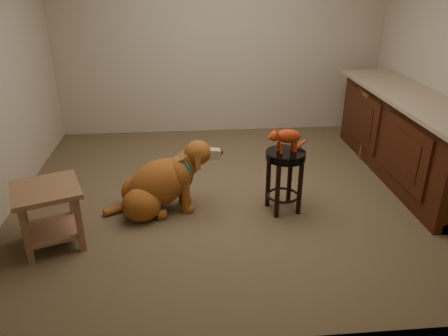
{
  "coord_description": "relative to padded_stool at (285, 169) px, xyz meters",
  "views": [
    {
      "loc": [
        -0.5,
        -4.05,
        2.17
      ],
      "look_at": [
        -0.17,
        -0.32,
        0.45
      ],
      "focal_mm": 35.0,
      "sensor_mm": 36.0,
      "label": 1
    }
  ],
  "objects": [
    {
      "name": "floor",
      "position": [
        -0.41,
        0.37,
        -0.44
      ],
      "size": [
        4.5,
        4.0,
        0.01
      ],
      "primitive_type": "cube",
      "color": "brown",
      "rests_on": "ground"
    },
    {
      "name": "room_shell",
      "position": [
        -0.41,
        0.37,
        1.24
      ],
      "size": [
        4.54,
        4.04,
        2.62
      ],
      "color": "#A59A85",
      "rests_on": "ground"
    },
    {
      "name": "cabinet_run",
      "position": [
        1.54,
        0.67,
        0.0
      ],
      "size": [
        0.7,
        2.56,
        0.94
      ],
      "color": "#3C190A",
      "rests_on": "ground"
    },
    {
      "name": "padded_stool",
      "position": [
        0.0,
        0.0,
        0.0
      ],
      "size": [
        0.38,
        0.38,
        0.62
      ],
      "rotation": [
        0.0,
        0.0,
        0.21
      ],
      "color": "black",
      "rests_on": "ground"
    },
    {
      "name": "wood_stool",
      "position": [
        1.44,
        1.31,
        -0.01
      ],
      "size": [
        0.49,
        0.49,
        0.82
      ],
      "rotation": [
        0.0,
        0.0,
        -0.1
      ],
      "color": "brown",
      "rests_on": "ground"
    },
    {
      "name": "side_table",
      "position": [
        -2.08,
        -0.41,
        -0.08
      ],
      "size": [
        0.68,
        0.68,
        0.55
      ],
      "rotation": [
        0.0,
        0.0,
        0.36
      ],
      "color": "brown",
      "rests_on": "ground"
    },
    {
      "name": "golden_retriever",
      "position": [
        -1.19,
        0.09,
        -0.16
      ],
      "size": [
        1.17,
        0.62,
        0.75
      ],
      "rotation": [
        0.0,
        0.0,
        0.14
      ],
      "color": "brown",
      "rests_on": "ground"
    },
    {
      "name": "tabby_kitten",
      "position": [
        -0.01,
        -0.0,
        0.32
      ],
      "size": [
        0.41,
        0.22,
        0.27
      ],
      "rotation": [
        0.0,
        0.0,
        0.21
      ],
      "color": "#9F2F0F",
      "rests_on": "padded_stool"
    }
  ]
}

